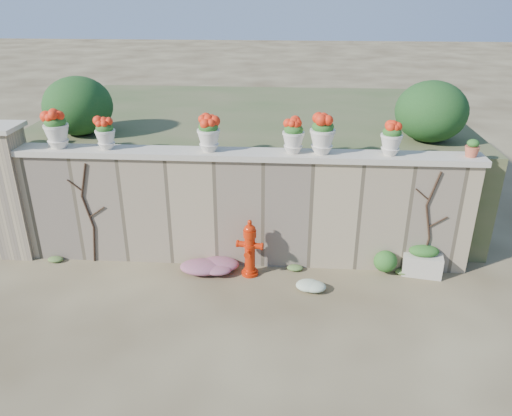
# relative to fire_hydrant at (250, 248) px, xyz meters

# --- Properties ---
(ground) EXTENTS (80.00, 80.00, 0.00)m
(ground) POSITION_rel_fire_hydrant_xyz_m (-0.21, -1.32, -0.53)
(ground) COLOR #483924
(ground) RESTS_ON ground
(stone_wall) EXTENTS (8.00, 0.40, 2.00)m
(stone_wall) POSITION_rel_fire_hydrant_xyz_m (-0.21, 0.48, 0.47)
(stone_wall) COLOR #9B8867
(stone_wall) RESTS_ON ground
(wall_cap) EXTENTS (8.10, 0.52, 0.10)m
(wall_cap) POSITION_rel_fire_hydrant_xyz_m (-0.21, 0.48, 1.52)
(wall_cap) COLOR beige
(wall_cap) RESTS_ON stone_wall
(gate_pillar) EXTENTS (0.72, 0.72, 2.48)m
(gate_pillar) POSITION_rel_fire_hydrant_xyz_m (-4.36, 0.48, 0.73)
(gate_pillar) COLOR #9B8867
(gate_pillar) RESTS_ON ground
(raised_fill) EXTENTS (9.00, 6.00, 2.00)m
(raised_fill) POSITION_rel_fire_hydrant_xyz_m (-0.21, 3.68, 0.47)
(raised_fill) COLOR #384C23
(raised_fill) RESTS_ON ground
(back_shrub_left) EXTENTS (1.30, 1.30, 1.10)m
(back_shrub_left) POSITION_rel_fire_hydrant_xyz_m (-3.41, 1.68, 2.02)
(back_shrub_left) COLOR #143814
(back_shrub_left) RESTS_ON raised_fill
(back_shrub_right) EXTENTS (1.30, 1.30, 1.10)m
(back_shrub_right) POSITION_rel_fire_hydrant_xyz_m (3.19, 1.68, 2.02)
(back_shrub_right) COLOR #143814
(back_shrub_right) RESTS_ON raised_fill
(vine_left) EXTENTS (0.60, 0.04, 1.91)m
(vine_left) POSITION_rel_fire_hydrant_xyz_m (-2.88, 0.26, 0.46)
(vine_left) COLOR black
(vine_left) RESTS_ON ground
(vine_right) EXTENTS (0.60, 0.04, 1.91)m
(vine_right) POSITION_rel_fire_hydrant_xyz_m (3.02, 0.26, 0.46)
(vine_right) COLOR black
(vine_right) RESTS_ON ground
(fire_hydrant) EXTENTS (0.46, 0.32, 1.05)m
(fire_hydrant) POSITION_rel_fire_hydrant_xyz_m (0.00, 0.00, 0.00)
(fire_hydrant) COLOR #B92207
(fire_hydrant) RESTS_ON ground
(planter_box) EXTENTS (0.72, 0.50, 0.55)m
(planter_box) POSITION_rel_fire_hydrant_xyz_m (3.01, 0.23, -0.27)
(planter_box) COLOR beige
(planter_box) RESTS_ON ground
(green_shrub) EXTENTS (0.60, 0.54, 0.57)m
(green_shrub) POSITION_rel_fire_hydrant_xyz_m (2.35, 0.10, -0.24)
(green_shrub) COLOR #1E5119
(green_shrub) RESTS_ON ground
(magenta_clump) EXTENTS (1.00, 0.67, 0.27)m
(magenta_clump) POSITION_rel_fire_hydrant_xyz_m (-0.74, 0.01, -0.39)
(magenta_clump) COLOR #C32788
(magenta_clump) RESTS_ON ground
(white_flowers) EXTENTS (0.56, 0.45, 0.20)m
(white_flowers) POSITION_rel_fire_hydrant_xyz_m (1.07, -0.41, -0.43)
(white_flowers) COLOR white
(white_flowers) RESTS_ON ground
(urn_pot_0) EXTENTS (0.42, 0.42, 0.65)m
(urn_pot_0) POSITION_rel_fire_hydrant_xyz_m (-3.32, 0.48, 1.89)
(urn_pot_0) COLOR beige
(urn_pot_0) RESTS_ON wall_cap
(urn_pot_1) EXTENTS (0.34, 0.34, 0.53)m
(urn_pot_1) POSITION_rel_fire_hydrant_xyz_m (-2.48, 0.48, 1.83)
(urn_pot_1) COLOR beige
(urn_pot_1) RESTS_ON wall_cap
(urn_pot_2) EXTENTS (0.38, 0.38, 0.60)m
(urn_pot_2) POSITION_rel_fire_hydrant_xyz_m (-0.72, 0.48, 1.87)
(urn_pot_2) COLOR beige
(urn_pot_2) RESTS_ON wall_cap
(urn_pot_3) EXTENTS (0.37, 0.37, 0.57)m
(urn_pot_3) POSITION_rel_fire_hydrant_xyz_m (0.69, 0.48, 1.86)
(urn_pot_3) COLOR beige
(urn_pot_3) RESTS_ON wall_cap
(urn_pot_4) EXTENTS (0.42, 0.42, 0.66)m
(urn_pot_4) POSITION_rel_fire_hydrant_xyz_m (1.17, 0.48, 1.90)
(urn_pot_4) COLOR beige
(urn_pot_4) RESTS_ON wall_cap
(urn_pot_5) EXTENTS (0.35, 0.35, 0.56)m
(urn_pot_5) POSITION_rel_fire_hydrant_xyz_m (2.29, 0.48, 1.85)
(urn_pot_5) COLOR beige
(urn_pot_5) RESTS_ON wall_cap
(terracotta_pot) EXTENTS (0.23, 0.23, 0.28)m
(terracotta_pot) POSITION_rel_fire_hydrant_xyz_m (3.59, 0.48, 1.70)
(terracotta_pot) COLOR #C3583B
(terracotta_pot) RESTS_ON wall_cap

